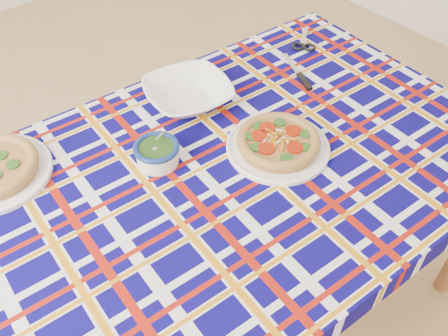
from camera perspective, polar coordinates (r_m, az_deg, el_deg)
floor at (r=2.14m, az=-7.59°, el=-3.34°), size 4.00×4.00×0.00m
dining_table at (r=1.32m, az=0.47°, el=-2.22°), size 1.51×0.99×0.69m
tablecloth at (r=1.31m, az=0.48°, el=-1.55°), size 1.54×1.02×0.10m
main_focaccia_plate at (r=1.31m, az=6.23°, el=3.05°), size 0.31×0.31×0.05m
pesto_bowl at (r=1.28m, az=-7.68°, el=1.84°), size 0.12×0.12×0.07m
serving_bowl at (r=1.46m, az=-4.11°, el=8.44°), size 0.29×0.29×0.06m
table_knife at (r=1.64m, az=7.81°, el=11.63°), size 0.10×0.21×0.01m
kitchen_scissors at (r=1.79m, az=9.19°, el=14.69°), size 0.19×0.18×0.02m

